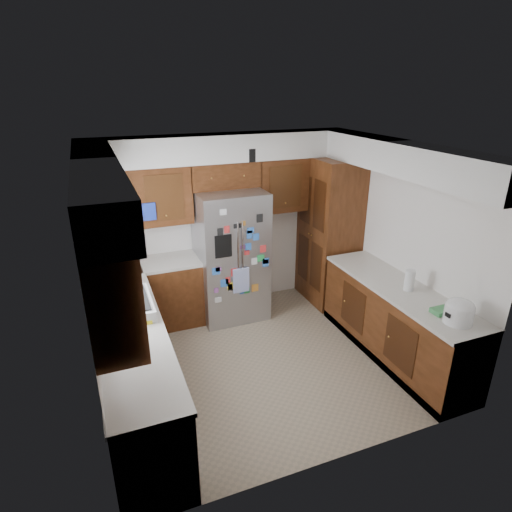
{
  "coord_description": "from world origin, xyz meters",
  "views": [
    {
      "loc": [
        -1.67,
        -3.98,
        3.1
      ],
      "look_at": [
        0.03,
        0.35,
        1.21
      ],
      "focal_mm": 30.0,
      "sensor_mm": 36.0,
      "label": 1
    }
  ],
  "objects_px": {
    "pantry": "(329,232)",
    "rice_cooker": "(459,311)",
    "fridge": "(231,256)",
    "paper_towel": "(410,280)"
  },
  "relations": [
    {
      "from": "pantry",
      "to": "rice_cooker",
      "type": "height_order",
      "value": "pantry"
    },
    {
      "from": "pantry",
      "to": "fridge",
      "type": "height_order",
      "value": "pantry"
    },
    {
      "from": "fridge",
      "to": "rice_cooker",
      "type": "distance_m",
      "value": 2.94
    },
    {
      "from": "paper_towel",
      "to": "pantry",
      "type": "bearing_deg",
      "value": 90.87
    },
    {
      "from": "pantry",
      "to": "fridge",
      "type": "xyz_separation_m",
      "value": [
        -1.5,
        0.05,
        -0.17
      ]
    },
    {
      "from": "fridge",
      "to": "rice_cooker",
      "type": "relative_size",
      "value": 6.23
    },
    {
      "from": "rice_cooker",
      "to": "paper_towel",
      "type": "bearing_deg",
      "value": 87.94
    },
    {
      "from": "rice_cooker",
      "to": "paper_towel",
      "type": "xyz_separation_m",
      "value": [
        0.03,
        0.75,
        -0.0
      ]
    },
    {
      "from": "rice_cooker",
      "to": "paper_towel",
      "type": "height_order",
      "value": "same"
    },
    {
      "from": "pantry",
      "to": "rice_cooker",
      "type": "xyz_separation_m",
      "value": [
        -0.0,
        -2.47,
        -0.03
      ]
    }
  ]
}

